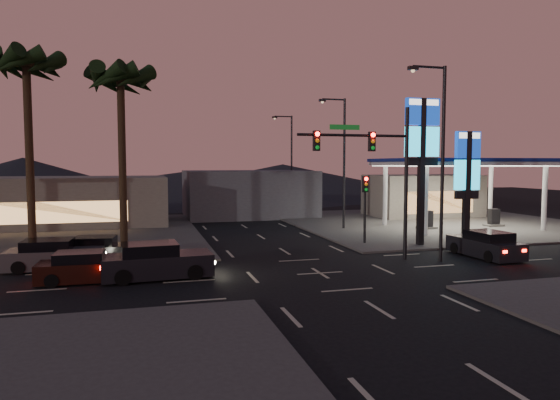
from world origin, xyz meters
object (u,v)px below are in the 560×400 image
object	(u,v)px
pylon_sign_tall	(422,142)
traffic_signal_mast	(376,161)
suv_station	(486,245)
car_lane_b_mid	(99,250)
car_lane_b_front	(54,256)
gas_station	(462,164)
car_lane_a_mid	(85,268)
car_lane_a_front	(156,262)
pylon_sign_short	(467,171)

from	to	relation	value
pylon_sign_tall	traffic_signal_mast	bearing A→B (deg)	-143.48
traffic_signal_mast	suv_station	bearing A→B (deg)	-5.83
car_lane_b_mid	car_lane_b_front	bearing A→B (deg)	-146.21
gas_station	car_lane_a_mid	size ratio (longest dim) A/B	2.98
car_lane_a_front	suv_station	size ratio (longest dim) A/B	1.12
car_lane_b_front	traffic_signal_mast	bearing A→B (deg)	-7.73
car_lane_b_mid	gas_station	bearing A→B (deg)	14.11
gas_station	suv_station	size ratio (longest dim) A/B	2.75
car_lane_b_front	gas_station	bearing A→B (deg)	15.68
pylon_sign_short	car_lane_a_mid	distance (m)	21.95
gas_station	car_lane_a_mid	distance (m)	28.83
pylon_sign_tall	traffic_signal_mast	xyz separation A→B (m)	(-4.74, -3.51, -1.17)
car_lane_b_mid	suv_station	xyz separation A→B (m)	(20.07, -4.10, 0.05)
pylon_sign_tall	car_lane_b_front	distance (m)	21.36
pylon_sign_tall	car_lane_b_front	size ratio (longest dim) A/B	1.97
pylon_sign_short	car_lane_b_front	distance (m)	23.38
car_lane_a_front	car_lane_b_front	world-z (taller)	car_lane_a_front
car_lane_b_front	car_lane_a_front	bearing A→B (deg)	-34.09
pylon_sign_short	car_lane_b_front	size ratio (longest dim) A/B	1.53
gas_station	suv_station	world-z (taller)	gas_station
car_lane_a_front	car_lane_a_mid	world-z (taller)	car_lane_a_front
pylon_sign_tall	suv_station	distance (m)	7.22
pylon_sign_tall	gas_station	bearing A→B (deg)	40.91
car_lane_a_front	pylon_sign_tall	bearing A→B (deg)	15.97
pylon_sign_short	car_lane_b_mid	distance (m)	21.47
pylon_sign_short	car_lane_a_mid	xyz separation A→B (m)	(-21.30, -3.44, -4.04)
car_lane_a_front	car_lane_a_mid	xyz separation A→B (m)	(-2.95, 0.10, -0.12)
pylon_sign_short	car_lane_a_mid	size ratio (longest dim) A/B	1.71
pylon_sign_tall	suv_station	bearing A→B (deg)	-70.09
gas_station	pylon_sign_short	xyz separation A→B (m)	(-5.00, -7.50, -0.42)
pylon_sign_tall	car_lane_b_mid	distance (m)	19.45
car_lane_b_mid	car_lane_a_mid	bearing A→B (deg)	-93.05
car_lane_a_front	car_lane_b_mid	distance (m)	5.24
pylon_sign_short	traffic_signal_mast	distance (m)	7.69
gas_station	pylon_sign_short	world-z (taller)	pylon_sign_short
gas_station	car_lane_b_front	xyz separation A→B (m)	(-28.04, -7.87, -4.40)
gas_station	car_lane_a_mid	xyz separation A→B (m)	(-26.30, -10.94, -4.47)
pylon_sign_tall	suv_station	world-z (taller)	pylon_sign_tall
pylon_sign_tall	pylon_sign_short	size ratio (longest dim) A/B	1.29
pylon_sign_tall	car_lane_b_front	world-z (taller)	pylon_sign_tall
car_lane_b_mid	pylon_sign_tall	bearing A→B (deg)	0.16
gas_station	car_lane_a_mid	bearing A→B (deg)	-157.43
pylon_sign_short	suv_station	world-z (taller)	pylon_sign_short
pylon_sign_short	suv_station	size ratio (longest dim) A/B	1.58
car_lane_a_front	car_lane_b_front	distance (m)	5.65
traffic_signal_mast	car_lane_b_mid	xyz separation A→B (m)	(-13.83, 3.46, -4.61)
car_lane_b_front	suv_station	size ratio (longest dim) A/B	1.03
pylon_sign_tall	traffic_signal_mast	world-z (taller)	pylon_sign_tall
car_lane_a_front	suv_station	xyz separation A→B (m)	(17.36, 0.39, -0.06)
suv_station	gas_station	bearing A→B (deg)	60.61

